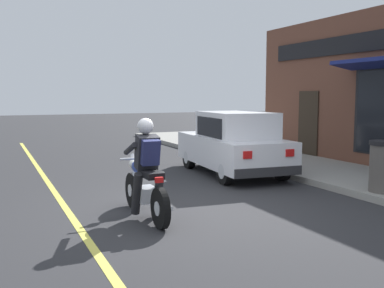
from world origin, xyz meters
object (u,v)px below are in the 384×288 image
Objects in this scene: trash_bin at (384,166)px; car_hatchback at (233,144)px; motorcycle_with_rider at (146,176)px; traffic_cone at (261,141)px.

car_hatchback is at bearing 110.02° from trash_bin.
trash_bin is at bearing -7.81° from motorcycle_with_rider.
car_hatchback is 6.49× the size of traffic_cone.
car_hatchback is 3.75m from trash_bin.
car_hatchback is 3.97× the size of trash_bin.
motorcycle_with_rider is 4.59m from trash_bin.
trash_bin is 1.63× the size of traffic_cone.
car_hatchback is at bearing -132.96° from traffic_cone.
motorcycle_with_rider reaches higher than car_hatchback.
traffic_cone is at bearing 44.27° from motorcycle_with_rider.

